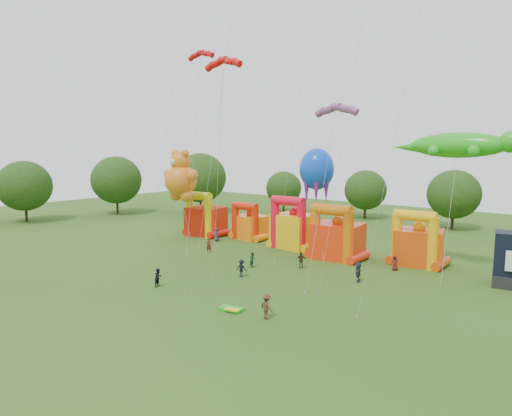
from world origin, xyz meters
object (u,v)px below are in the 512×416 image
Objects in this scene: bouncy_castle_2 at (293,228)px; teddy_bear_kite at (181,183)px; bouncy_castle_0 at (205,219)px; octopus_kite at (318,202)px; gecko_kite at (454,176)px; spectator_0 at (217,234)px; spectator_4 at (301,260)px.

teddy_bear_kite is (-15.14, -5.59, 5.49)m from bouncy_castle_2.
teddy_bear_kite is at bearing -88.71° from bouncy_castle_0.
octopus_kite is (4.48, -1.23, 3.83)m from bouncy_castle_2.
bouncy_castle_0 is at bearing -178.83° from gecko_kite.
bouncy_castle_0 is 3.37× the size of spectator_0.
bouncy_castle_0 is at bearing -176.22° from bouncy_castle_2.
spectator_4 is at bearing -150.00° from gecko_kite.
spectator_4 is (1.98, -6.70, -5.55)m from octopus_kite.
gecko_kite is at bearing 23.81° from spectator_0.
bouncy_castle_0 reaches higher than spectator_0.
spectator_4 is (21.69, -6.93, -1.63)m from bouncy_castle_0.
gecko_kite reaches higher than octopus_kite.
teddy_bear_kite is 0.99× the size of octopus_kite.
spectator_4 is at bearing -17.70° from bouncy_castle_0.
octopus_kite is at bearing -109.80° from spectator_4.
octopus_kite is 16.36m from spectator_0.
spectator_4 is at bearing -73.57° from octopus_kite.
gecko_kite reaches higher than bouncy_castle_2.
spectator_0 is at bearing -51.86° from spectator_4.
bouncy_castle_2 is 0.53× the size of octopus_kite.
gecko_kite is 17.88m from spectator_4.
teddy_bear_kite is 22.88m from spectator_4.
octopus_kite is at bearing -0.65° from bouncy_castle_0.
teddy_bear_kite is 6.54× the size of spectator_0.
teddy_bear_kite reaches higher than spectator_0.
teddy_bear_kite is at bearing -42.43° from spectator_4.
spectator_4 is (21.59, -2.34, -7.21)m from teddy_bear_kite.
bouncy_castle_2 is 6.02m from octopus_kite.
bouncy_castle_2 reaches higher than spectator_4.
teddy_bear_kite is at bearing -159.74° from bouncy_castle_2.
bouncy_castle_2 is at bearing 164.62° from octopus_kite.
gecko_kite is at bearing 173.77° from spectator_4.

